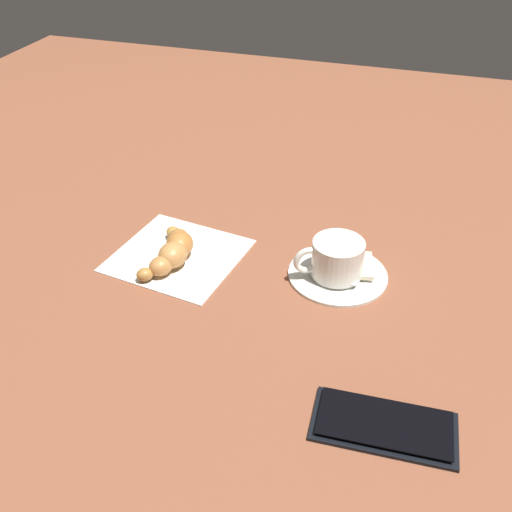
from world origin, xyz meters
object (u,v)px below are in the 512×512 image
at_px(sugar_packet, 364,265).
at_px(teaspoon, 344,268).
at_px(croissant, 173,251).
at_px(napkin, 178,255).
at_px(saucer, 338,273).
at_px(cell_phone, 384,425).
at_px(espresso_cup, 336,258).

bearing_deg(sugar_packet, teaspoon, 107.05).
bearing_deg(croissant, napkin, 90.87).
bearing_deg(napkin, saucer, 6.01).
xyz_separation_m(saucer, teaspoon, (0.01, 0.00, 0.01)).
xyz_separation_m(napkin, croissant, (0.00, -0.01, 0.02)).
xyz_separation_m(teaspoon, napkin, (-0.23, -0.03, -0.01)).
height_order(teaspoon, croissant, croissant).
xyz_separation_m(teaspoon, croissant, (-0.23, -0.04, 0.01)).
relative_size(sugar_packet, croissant, 0.44).
bearing_deg(sugar_packet, napkin, 87.80).
bearing_deg(sugar_packet, cell_phone, -178.01).
bearing_deg(napkin, croissant, -89.13).
height_order(teaspoon, cell_phone, teaspoon).
height_order(espresso_cup, sugar_packet, espresso_cup).
bearing_deg(cell_phone, napkin, 146.60).
distance_m(saucer, croissant, 0.22).
bearing_deg(croissant, saucer, 9.62).
distance_m(saucer, teaspoon, 0.01).
bearing_deg(teaspoon, cell_phone, -69.97).
distance_m(teaspoon, sugar_packet, 0.03).
xyz_separation_m(teaspoon, sugar_packet, (0.03, 0.01, 0.00)).
distance_m(sugar_packet, croissant, 0.26).
bearing_deg(cell_phone, croissant, 148.42).
bearing_deg(saucer, cell_phone, -68.19).
relative_size(teaspoon, sugar_packet, 1.94).
height_order(teaspoon, napkin, teaspoon).
relative_size(sugar_packet, napkin, 0.34).
bearing_deg(saucer, espresso_cup, -116.61).
bearing_deg(saucer, croissant, -170.38).
height_order(saucer, sugar_packet, sugar_packet).
bearing_deg(sugar_packet, espresso_cup, 114.20).
xyz_separation_m(sugar_packet, napkin, (-0.25, -0.04, -0.01)).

